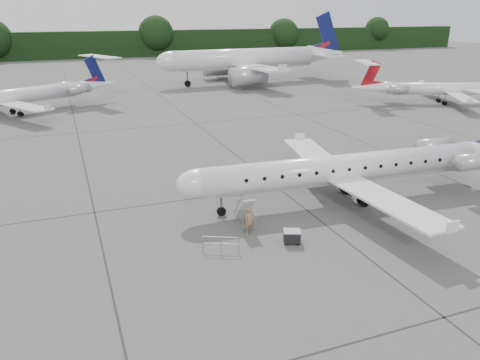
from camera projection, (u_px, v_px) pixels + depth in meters
name	position (u px, v px, depth m)	size (l,w,h in m)	color
ground	(359.00, 214.00, 34.22)	(320.00, 320.00, 0.00)	#585856
treeline	(121.00, 44.00, 147.01)	(260.00, 4.00, 8.00)	black
main_regional_jet	(345.00, 155.00, 35.35)	(29.01, 20.89, 7.44)	silver
airstair	(244.00, 210.00, 31.86)	(0.85, 2.12, 2.33)	silver
passenger	(250.00, 221.00, 30.85)	(0.68, 0.45, 1.87)	olive
safety_railing	(221.00, 244.00, 28.64)	(2.20, 0.08, 1.00)	gray
baggage_cart	(292.00, 236.00, 29.78)	(1.04, 0.84, 0.90)	black
bg_narrowbody	(244.00, 49.00, 93.10)	(38.04, 27.39, 13.66)	silver
bg_regional_left	(5.00, 90.00, 64.56)	(28.05, 20.20, 7.36)	silver
bg_regional_right	(450.00, 83.00, 73.47)	(25.27, 18.19, 6.63)	silver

